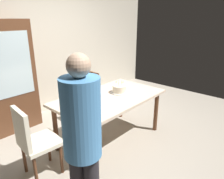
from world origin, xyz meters
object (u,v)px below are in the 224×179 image
at_px(dining_table, 110,101).
at_px(plate_near_celebrant, 98,110).
at_px(chair_spindle_back, 85,98).
at_px(chair_upholstered, 33,139).
at_px(plate_far_side, 96,94).
at_px(birthday_cake, 119,89).
at_px(person_celebrant, 82,139).

bearing_deg(dining_table, plate_near_celebrant, -154.56).
bearing_deg(dining_table, chair_spindle_back, 76.48).
bearing_deg(plate_near_celebrant, chair_spindle_back, 57.28).
distance_m(chair_spindle_back, chair_upholstered, 1.61).
height_order(dining_table, plate_near_celebrant, plate_near_celebrant).
relative_size(plate_far_side, chair_upholstered, 0.23).
bearing_deg(birthday_cake, chair_upholstered, 175.30).
height_order(chair_spindle_back, chair_upholstered, same).
relative_size(birthday_cake, plate_far_side, 1.27).
bearing_deg(dining_table, person_celebrant, -146.13).
distance_m(plate_far_side, chair_upholstered, 1.19).
xyz_separation_m(plate_far_side, chair_spindle_back, (0.28, 0.59, -0.31)).
height_order(plate_far_side, chair_upholstered, chair_upholstered).
xyz_separation_m(plate_far_side, chair_upholstered, (-1.16, -0.10, -0.23)).
distance_m(plate_near_celebrant, person_celebrant, 1.04).
relative_size(plate_near_celebrant, chair_upholstered, 0.23).
relative_size(birthday_cake, person_celebrant, 0.17).
relative_size(dining_table, chair_upholstered, 1.81).
bearing_deg(chair_upholstered, chair_spindle_back, 25.73).
height_order(chair_upholstered, person_celebrant, person_celebrant).
bearing_deg(dining_table, chair_upholstered, 174.49).
distance_m(birthday_cake, person_celebrant, 1.73).
height_order(dining_table, birthday_cake, birthday_cake).
distance_m(birthday_cake, plate_far_side, 0.39).
relative_size(dining_table, birthday_cake, 6.14).
xyz_separation_m(plate_near_celebrant, chair_spindle_back, (0.67, 1.04, -0.31)).
height_order(birthday_cake, plate_far_side, birthday_cake).
relative_size(plate_far_side, chair_spindle_back, 0.23).
distance_m(chair_spindle_back, person_celebrant, 2.29).
bearing_deg(birthday_cake, person_celebrant, -150.33).
height_order(plate_far_side, person_celebrant, person_celebrant).
bearing_deg(chair_spindle_back, birthday_cake, -87.93).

